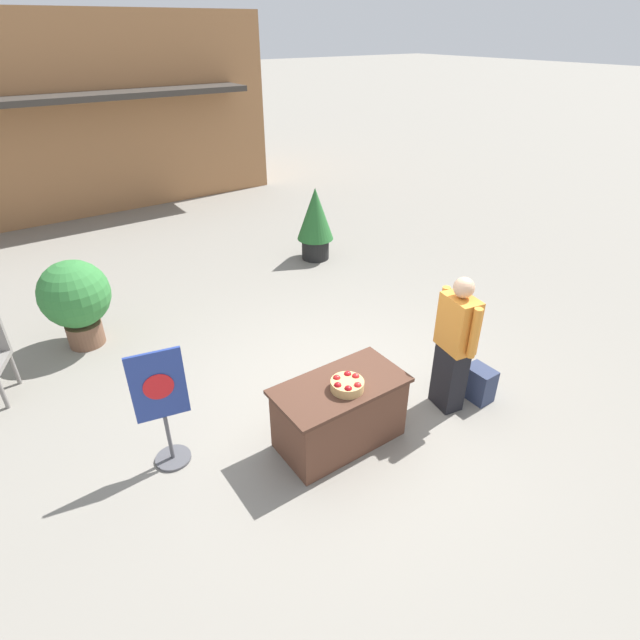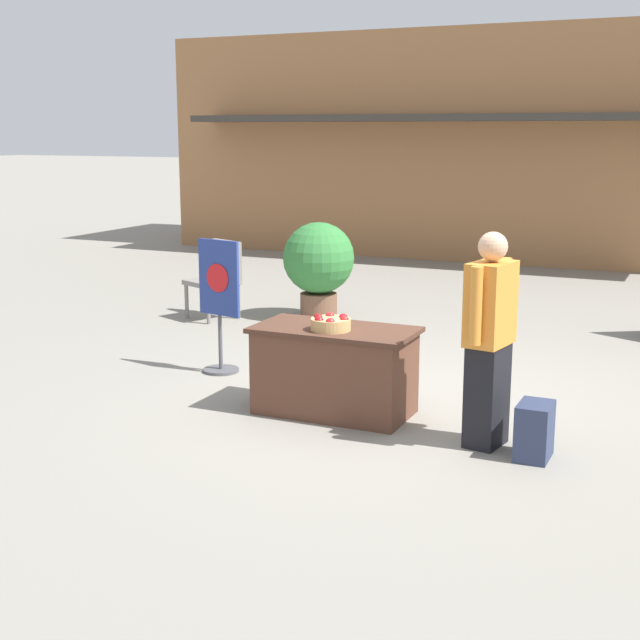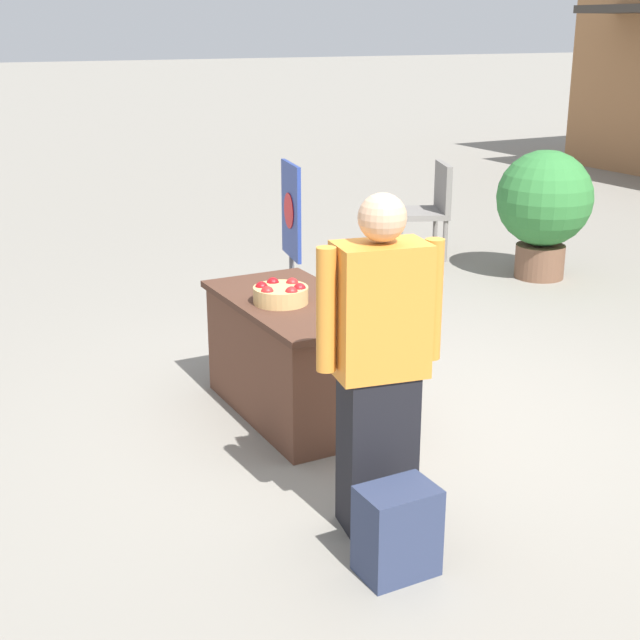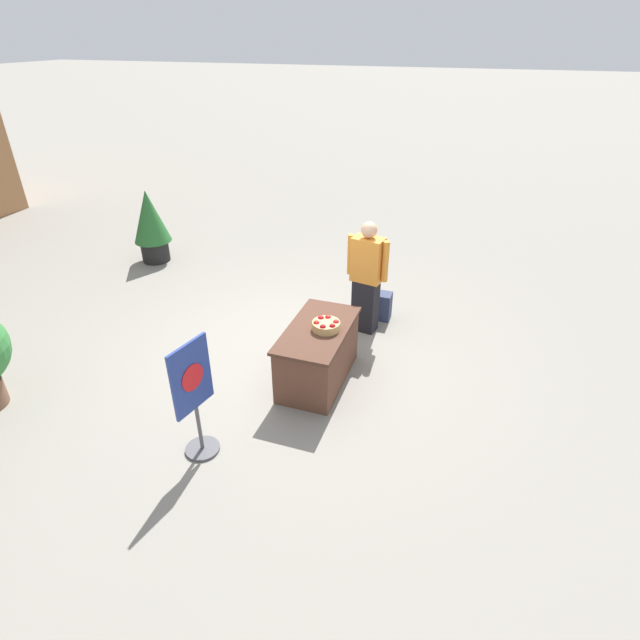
# 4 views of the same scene
# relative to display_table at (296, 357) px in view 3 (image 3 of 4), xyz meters

# --- Properties ---
(ground_plane) EXTENTS (120.00, 120.00, 0.00)m
(ground_plane) POSITION_rel_display_table_xyz_m (0.39, 0.56, -0.38)
(ground_plane) COLOR gray
(display_table) EXTENTS (1.36, 0.71, 0.75)m
(display_table) POSITION_rel_display_table_xyz_m (0.00, 0.00, 0.00)
(display_table) COLOR brown
(display_table) RESTS_ON ground_plane
(apple_basket) EXTENTS (0.33, 0.33, 0.13)m
(apple_basket) POSITION_rel_display_table_xyz_m (0.01, -0.10, 0.43)
(apple_basket) COLOR tan
(apple_basket) RESTS_ON display_table
(person_visitor) EXTENTS (0.33, 0.60, 1.65)m
(person_visitor) POSITION_rel_display_table_xyz_m (1.37, -0.25, 0.46)
(person_visitor) COLOR black
(person_visitor) RESTS_ON ground_plane
(backpack) EXTENTS (0.24, 0.34, 0.42)m
(backpack) POSITION_rel_display_table_xyz_m (1.77, -0.38, -0.17)
(backpack) COLOR #2D3856
(backpack) RESTS_ON ground_plane
(poster_board) EXTENTS (0.50, 0.36, 1.33)m
(poster_board) POSITION_rel_display_table_xyz_m (-1.57, 0.74, 0.32)
(poster_board) COLOR #4C4C51
(poster_board) RESTS_ON ground_plane
(patio_chair) EXTENTS (0.72, 0.72, 0.99)m
(patio_chair) POSITION_rel_display_table_xyz_m (-2.95, 3.02, 0.18)
(patio_chair) COLOR gray
(patio_chair) RESTS_ON ground_plane
(potted_plant_far_right) EXTENTS (0.91, 0.91, 1.24)m
(potted_plant_far_right) POSITION_rel_display_table_xyz_m (-1.76, 3.52, 0.35)
(potted_plant_far_right) COLOR brown
(potted_plant_far_right) RESTS_ON ground_plane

